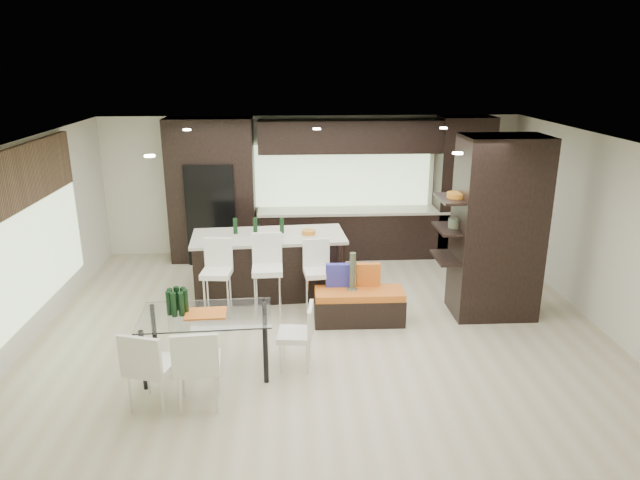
{
  "coord_description": "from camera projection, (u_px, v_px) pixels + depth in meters",
  "views": [
    {
      "loc": [
        -0.45,
        -7.45,
        3.71
      ],
      "look_at": [
        0.0,
        0.6,
        1.15
      ],
      "focal_mm": 32.0,
      "sensor_mm": 36.0,
      "label": 1
    }
  ],
  "objects": [
    {
      "name": "ground",
      "position": [
        322.0,
        328.0,
        8.24
      ],
      "size": [
        8.0,
        8.0,
        0.0
      ],
      "primitive_type": "plane",
      "color": "#C5B896",
      "rests_on": "ground"
    },
    {
      "name": "back_wall",
      "position": [
        312.0,
        186.0,
        11.16
      ],
      "size": [
        8.0,
        0.02,
        2.7
      ],
      "primitive_type": "cube",
      "color": "silver",
      "rests_on": "ground"
    },
    {
      "name": "left_wall",
      "position": [
        24.0,
        244.0,
        7.62
      ],
      "size": [
        0.02,
        7.0,
        2.7
      ],
      "primitive_type": "cube",
      "color": "silver",
      "rests_on": "ground"
    },
    {
      "name": "right_wall",
      "position": [
        605.0,
        235.0,
        8.04
      ],
      "size": [
        0.02,
        7.0,
        2.7
      ],
      "primitive_type": "cube",
      "color": "silver",
      "rests_on": "ground"
    },
    {
      "name": "ceiling",
      "position": [
        323.0,
        141.0,
        7.42
      ],
      "size": [
        8.0,
        7.0,
        0.02
      ],
      "primitive_type": "cube",
      "color": "white",
      "rests_on": "ground"
    },
    {
      "name": "window_left",
      "position": [
        34.0,
        240.0,
        7.81
      ],
      "size": [
        0.04,
        3.2,
        1.9
      ],
      "primitive_type": "cube",
      "color": "#B2D199",
      "rests_on": "left_wall"
    },
    {
      "name": "window_back",
      "position": [
        343.0,
        176.0,
        11.09
      ],
      "size": [
        3.4,
        0.04,
        1.2
      ],
      "primitive_type": "cube",
      "color": "#B2D199",
      "rests_on": "back_wall"
    },
    {
      "name": "stone_accent",
      "position": [
        26.0,
        175.0,
        7.54
      ],
      "size": [
        0.08,
        3.0,
        0.8
      ],
      "primitive_type": "cube",
      "color": "brown",
      "rests_on": "left_wall"
    },
    {
      "name": "ceiling_spots",
      "position": [
        321.0,
        140.0,
        7.67
      ],
      "size": [
        4.0,
        3.0,
        0.02
      ],
      "primitive_type": "cube",
      "color": "white",
      "rests_on": "ceiling"
    },
    {
      "name": "back_cabinetry",
      "position": [
        339.0,
        189.0,
        10.87
      ],
      "size": [
        6.8,
        0.68,
        2.7
      ],
      "primitive_type": "cube",
      "color": "black",
      "rests_on": "ground"
    },
    {
      "name": "refrigerator",
      "position": [
        213.0,
        212.0,
        10.82
      ],
      "size": [
        0.9,
        0.68,
        1.9
      ],
      "primitive_type": "cube",
      "color": "black",
      "rests_on": "ground"
    },
    {
      "name": "partition_column",
      "position": [
        498.0,
        228.0,
        8.35
      ],
      "size": [
        1.2,
        0.8,
        2.7
      ],
      "primitive_type": "cube",
      "color": "black",
      "rests_on": "ground"
    },
    {
      "name": "kitchen_island",
      "position": [
        269.0,
        264.0,
        9.31
      ],
      "size": [
        2.51,
        1.22,
        1.02
      ],
      "primitive_type": "cube",
      "rotation": [
        0.0,
        0.0,
        0.07
      ],
      "color": "black",
      "rests_on": "ground"
    },
    {
      "name": "stool_left",
      "position": [
        217.0,
        287.0,
        8.49
      ],
      "size": [
        0.46,
        0.46,
        0.96
      ],
      "primitive_type": "cube",
      "rotation": [
        0.0,
        0.0,
        -0.1
      ],
      "color": "white",
      "rests_on": "ground"
    },
    {
      "name": "stool_mid",
      "position": [
        268.0,
        284.0,
        8.51
      ],
      "size": [
        0.46,
        0.46,
        1.01
      ],
      "primitive_type": "cube",
      "rotation": [
        0.0,
        0.0,
        0.02
      ],
      "color": "white",
      "rests_on": "ground"
    },
    {
      "name": "stool_right",
      "position": [
        318.0,
        286.0,
        8.58
      ],
      "size": [
        0.44,
        0.44,
        0.92
      ],
      "primitive_type": "cube",
      "rotation": [
        0.0,
        0.0,
        0.09
      ],
      "color": "white",
      "rests_on": "ground"
    },
    {
      "name": "bench",
      "position": [
        359.0,
        306.0,
        8.36
      ],
      "size": [
        1.32,
        0.52,
        0.5
      ],
      "primitive_type": "cube",
      "rotation": [
        0.0,
        0.0,
        -0.01
      ],
      "color": "black",
      "rests_on": "ground"
    },
    {
      "name": "floor_vase",
      "position": [
        352.0,
        287.0,
        8.32
      ],
      "size": [
        0.49,
        0.49,
        1.06
      ],
      "primitive_type": null,
      "rotation": [
        0.0,
        0.0,
        0.32
      ],
      "color": "#464F39",
      "rests_on": "ground"
    },
    {
      "name": "dining_table",
      "position": [
        208.0,
        342.0,
        7.03
      ],
      "size": [
        1.61,
        0.96,
        0.76
      ],
      "primitive_type": "cube",
      "rotation": [
        0.0,
        0.0,
        0.05
      ],
      "color": "white",
      "rests_on": "ground"
    },
    {
      "name": "chair_near",
      "position": [
        198.0,
        369.0,
        6.28
      ],
      "size": [
        0.53,
        0.53,
        0.91
      ],
      "primitive_type": "cube",
      "rotation": [
        0.0,
        0.0,
        0.08
      ],
      "color": "white",
      "rests_on": "ground"
    },
    {
      "name": "chair_far",
      "position": [
        153.0,
        371.0,
        6.26
      ],
      "size": [
        0.6,
        0.6,
        0.89
      ],
      "primitive_type": "cube",
      "rotation": [
        0.0,
        0.0,
        -0.29
      ],
      "color": "white",
      "rests_on": "ground"
    },
    {
      "name": "chair_end",
      "position": [
        295.0,
        339.0,
        7.08
      ],
      "size": [
        0.47,
        0.47,
        0.78
      ],
      "primitive_type": "cube",
      "rotation": [
        0.0,
        0.0,
        1.46
      ],
      "color": "white",
      "rests_on": "ground"
    }
  ]
}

